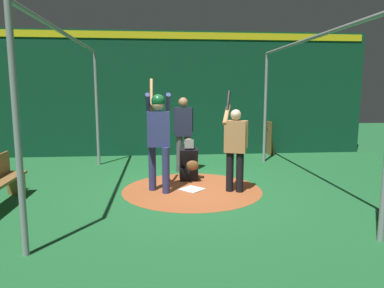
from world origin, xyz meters
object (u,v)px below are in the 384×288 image
(umpire, at_px, (183,130))
(catcher, at_px, (189,164))
(batter, at_px, (158,132))
(visitor, at_px, (235,145))
(bat_rack, at_px, (269,139))
(home_plate, at_px, (192,189))

(umpire, bearing_deg, catcher, 4.43)
(batter, height_order, visitor, batter)
(batter, xyz_separation_m, bat_rack, (-3.90, 3.48, -0.71))
(home_plate, xyz_separation_m, batter, (0.06, -0.67, 1.19))
(visitor, bearing_deg, catcher, -119.05)
(home_plate, xyz_separation_m, visitor, (0.20, 0.84, 0.95))
(catcher, bearing_deg, batter, -37.84)
(batter, height_order, umpire, batter)
(home_plate, height_order, umpire, umpire)
(visitor, bearing_deg, batter, -73.93)
(home_plate, relative_size, catcher, 0.44)
(catcher, height_order, visitor, visitor)
(catcher, relative_size, visitor, 0.47)
(home_plate, xyz_separation_m, umpire, (-1.66, -0.06, 1.04))
(batter, bearing_deg, bat_rack, 138.23)
(catcher, distance_m, bat_rack, 4.13)
(umpire, relative_size, bat_rack, 1.76)
(home_plate, distance_m, visitor, 1.28)
(umpire, bearing_deg, visitor, 25.89)
(umpire, xyz_separation_m, bat_rack, (-2.17, 2.87, -0.56))
(umpire, distance_m, visitor, 2.07)
(catcher, xyz_separation_m, visitor, (1.00, 0.84, 0.58))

